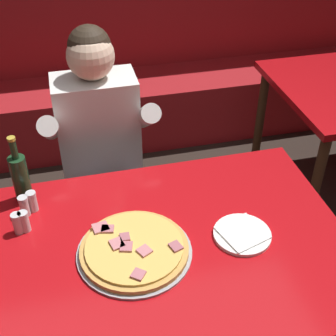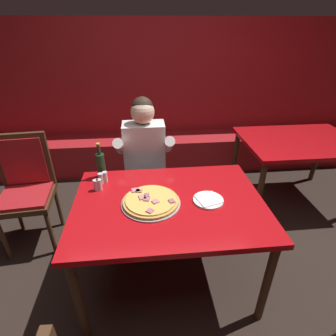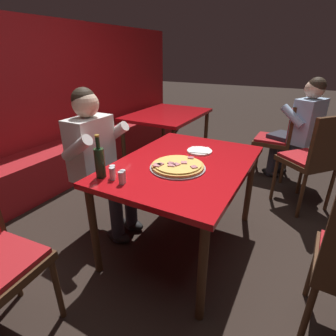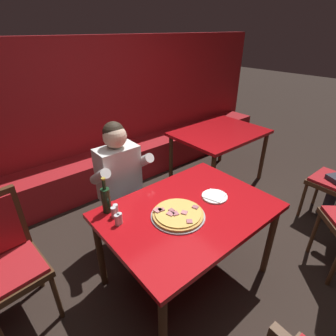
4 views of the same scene
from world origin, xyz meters
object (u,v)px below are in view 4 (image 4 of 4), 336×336
(background_dining_table, at_px, (220,138))
(pizza, at_px, (178,214))
(main_dining_table, at_px, (189,217))
(shaker_red_pepper_flakes, at_px, (117,221))
(shaker_oregano, at_px, (120,219))
(dining_chair_far_right, at_px, (2,256))
(beer_bottle, at_px, (106,199))
(shaker_parmesan, at_px, (114,213))
(shaker_black_pepper, at_px, (116,210))
(plate_white_paper, at_px, (215,196))
(diner_seated_blue_shirt, at_px, (124,183))

(background_dining_table, bearing_deg, pizza, -149.33)
(main_dining_table, distance_m, shaker_red_pepper_flakes, 0.56)
(shaker_oregano, bearing_deg, main_dining_table, -21.70)
(main_dining_table, xyz_separation_m, dining_chair_far_right, (-1.21, 0.60, -0.09))
(beer_bottle, distance_m, shaker_parmesan, 0.12)
(shaker_black_pepper, distance_m, shaker_oregano, 0.11)
(shaker_oregano, bearing_deg, shaker_black_pepper, 74.65)
(dining_chair_far_right, bearing_deg, plate_white_paper, -22.84)
(plate_white_paper, height_order, shaker_parmesan, shaker_parmesan)
(shaker_oregano, distance_m, diner_seated_blue_shirt, 0.62)
(diner_seated_blue_shirt, distance_m, dining_chair_far_right, 1.07)
(main_dining_table, distance_m, shaker_black_pepper, 0.56)
(main_dining_table, relative_size, shaker_parmesan, 15.20)
(main_dining_table, height_order, shaker_red_pepper_flakes, shaker_red_pepper_flakes)
(shaker_oregano, bearing_deg, diner_seated_blue_shirt, 56.44)
(plate_white_paper, relative_size, beer_bottle, 0.72)
(shaker_oregano, xyz_separation_m, diner_seated_blue_shirt, (0.34, 0.51, -0.08))
(main_dining_table, distance_m, plate_white_paper, 0.28)
(shaker_black_pepper, bearing_deg, dining_chair_far_right, 158.18)
(plate_white_paper, height_order, background_dining_table, plate_white_paper)
(shaker_oregano, relative_size, dining_chair_far_right, 0.08)
(dining_chair_far_right, bearing_deg, shaker_red_pepper_flakes, -30.63)
(shaker_oregano, bearing_deg, pizza, -29.50)
(plate_white_paper, xyz_separation_m, beer_bottle, (-0.76, 0.40, 0.10))
(plate_white_paper, distance_m, shaker_red_pepper_flakes, 0.81)
(diner_seated_blue_shirt, bearing_deg, dining_chair_far_right, -174.28)
(shaker_red_pepper_flakes, xyz_separation_m, diner_seated_blue_shirt, (0.36, 0.52, -0.08))
(shaker_black_pepper, height_order, shaker_red_pepper_flakes, same)
(shaker_black_pepper, bearing_deg, shaker_parmesan, -145.39)
(dining_chair_far_right, bearing_deg, main_dining_table, -26.47)
(beer_bottle, distance_m, shaker_oregano, 0.19)
(beer_bottle, relative_size, shaker_oregano, 3.40)
(beer_bottle, xyz_separation_m, shaker_oregano, (0.00, -0.18, -0.07))
(diner_seated_blue_shirt, bearing_deg, background_dining_table, 8.35)
(plate_white_paper, relative_size, shaker_oregano, 2.44)
(plate_white_paper, relative_size, shaker_black_pepper, 2.44)
(shaker_red_pepper_flakes, bearing_deg, shaker_black_pepper, 64.62)
(beer_bottle, relative_size, diner_seated_blue_shirt, 0.23)
(pizza, xyz_separation_m, shaker_red_pepper_flakes, (-0.39, 0.20, 0.02))
(main_dining_table, bearing_deg, shaker_oregano, 158.30)
(pizza, distance_m, beer_bottle, 0.54)
(background_dining_table, bearing_deg, shaker_red_pepper_flakes, -159.34)
(shaker_oregano, bearing_deg, beer_bottle, 90.93)
(main_dining_table, height_order, background_dining_table, same)
(main_dining_table, relative_size, shaker_oregano, 15.20)
(shaker_parmesan, height_order, shaker_red_pepper_flakes, same)
(diner_seated_blue_shirt, relative_size, background_dining_table, 1.06)
(main_dining_table, bearing_deg, shaker_parmesan, 150.15)
(beer_bottle, bearing_deg, diner_seated_blue_shirt, 43.95)
(shaker_oregano, relative_size, diner_seated_blue_shirt, 0.07)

